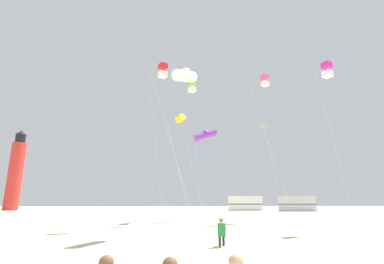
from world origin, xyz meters
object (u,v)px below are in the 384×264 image
kite_tube_gold (181,118)px  kite_tube_white (185,76)px  kite_box_magenta (327,70)px  rv_van_white (245,203)px  lighthouse_distant (16,172)px  kite_box_lime (192,86)px  kite_tube_violet (206,135)px  kite_box_rainbow (265,81)px  rv_van_silver (297,204)px  kite_box_scarlet (163,71)px  kite_flyer_standing (222,231)px  kite_diamond_orange (264,129)px

kite_tube_gold → kite_tube_white: bearing=-89.5°
kite_box_magenta → rv_van_white: (2.48, 37.83, -9.91)m
kite_tube_gold → kite_tube_white: kite_tube_gold is taller
kite_box_magenta → lighthouse_distant: (-44.91, 42.57, -3.47)m
kite_tube_gold → kite_box_lime: bearing=-65.9°
kite_tube_violet → kite_tube_gold: (-2.55, -0.44, 1.59)m
kite_box_rainbow → kite_tube_white: bearing=-130.7°
kite_tube_white → rv_van_silver: size_ratio=1.55×
kite_box_magenta → rv_van_silver: 37.47m
kite_tube_violet → kite_tube_white: 12.02m
kite_box_magenta → kite_tube_gold: 13.95m
kite_tube_violet → kite_box_scarlet: kite_box_scarlet is taller
kite_box_rainbow → kite_box_scarlet: size_ratio=1.12×
kite_box_scarlet → lighthouse_distant: lighthouse_distant is taller
kite_box_scarlet → kite_box_lime: bearing=57.5°
kite_flyer_standing → kite_box_scarlet: kite_box_scarlet is taller
kite_box_scarlet → rv_van_silver: bearing=53.4°
kite_box_scarlet → lighthouse_distant: 51.87m
kite_box_lime → kite_tube_gold: kite_box_lime is taller
rv_van_white → kite_tube_violet: bearing=-109.7°
kite_flyer_standing → kite_diamond_orange: kite_diamond_orange is taller
lighthouse_distant → rv_van_silver: lighthouse_distant is taller
kite_box_rainbow → kite_tube_white: 13.43m
lighthouse_distant → rv_van_white: (47.40, -4.74, -6.45)m
kite_tube_gold → lighthouse_distant: bearing=135.4°
kite_diamond_orange → rv_van_silver: (13.90, 26.57, -7.30)m
kite_box_scarlet → kite_tube_white: size_ratio=1.25×
kite_tube_violet → kite_tube_white: (-2.46, -11.72, 1.00)m
kite_box_scarlet → rv_van_white: 39.81m
kite_tube_gold → kite_diamond_orange: bearing=-7.8°
kite_box_rainbow → kite_diamond_orange: (-0.24, 0.50, -4.94)m
kite_diamond_orange → kite_box_lime: (-7.16, -1.17, 3.88)m
kite_diamond_orange → kite_tube_white: kite_tube_white is taller
kite_flyer_standing → kite_box_rainbow: bearing=-109.5°
kite_tube_gold → lighthouse_distant: size_ratio=0.64×
kite_box_magenta → kite_tube_white: (-10.62, -2.45, -1.86)m
kite_box_scarlet → rv_van_silver: 41.10m
kite_flyer_standing → kite_box_rainbow: 19.91m
rv_van_white → rv_van_silver: bearing=-20.9°
kite_box_lime → kite_tube_white: kite_box_lime is taller
kite_tube_gold → kite_tube_violet: bearing=9.7°
kite_box_scarlet → kite_box_lime: kite_box_lime is taller
rv_van_white → rv_van_silver: 9.56m
kite_box_rainbow → kite_tube_white: kite_box_rainbow is taller
kite_tube_violet → kite_box_scarlet: (-4.14, -6.81, 3.68)m
kite_tube_violet → lighthouse_distant: lighthouse_distant is taller
kite_tube_gold → kite_box_scarlet: bearing=-104.0°
rv_van_white → kite_box_lime: bearing=-110.5°
kite_box_lime → lighthouse_distant: 50.60m
kite_tube_gold → kite_tube_white: (0.10, -11.29, -0.59)m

